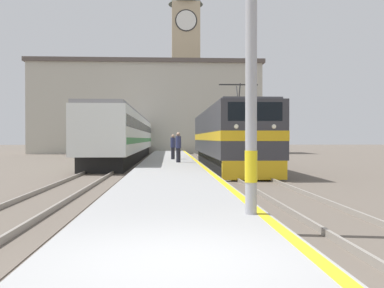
% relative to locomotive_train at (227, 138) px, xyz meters
% --- Properties ---
extents(ground_plane, '(200.00, 200.00, 0.00)m').
position_rel_locomotive_train_xyz_m(ground_plane, '(-3.50, 7.54, -1.89)').
color(ground_plane, '#60564C').
extents(platform, '(3.58, 140.00, 0.41)m').
position_rel_locomotive_train_xyz_m(platform, '(-3.50, 2.54, -1.69)').
color(platform, '#999999').
rests_on(platform, ground).
extents(rail_track_near, '(2.83, 140.00, 0.16)m').
position_rel_locomotive_train_xyz_m(rail_track_near, '(0.00, 2.54, -1.86)').
color(rail_track_near, '#60564C').
rests_on(rail_track_near, ground).
extents(rail_track_far, '(2.83, 140.00, 0.16)m').
position_rel_locomotive_train_xyz_m(rail_track_far, '(-7.21, 2.54, -1.86)').
color(rail_track_far, '#60564C').
rests_on(rail_track_far, ground).
extents(locomotive_train, '(2.92, 18.41, 4.67)m').
position_rel_locomotive_train_xyz_m(locomotive_train, '(0.00, 0.00, 0.00)').
color(locomotive_train, black).
rests_on(locomotive_train, ground).
extents(passenger_train, '(2.92, 45.32, 3.79)m').
position_rel_locomotive_train_xyz_m(passenger_train, '(-7.21, 17.19, 0.16)').
color(passenger_train, black).
rests_on(passenger_train, ground).
extents(person_on_platform, '(0.34, 0.34, 1.71)m').
position_rel_locomotive_train_xyz_m(person_on_platform, '(-3.34, 3.35, -0.59)').
color(person_on_platform, '#23232D').
rests_on(person_on_platform, platform).
extents(second_waiting_passenger, '(0.34, 0.34, 1.80)m').
position_rel_locomotive_train_xyz_m(second_waiting_passenger, '(-3.05, -0.83, -0.53)').
color(second_waiting_passenger, '#23232D').
rests_on(second_waiting_passenger, platform).
extents(clock_tower, '(5.04, 5.04, 25.10)m').
position_rel_locomotive_train_xyz_m(clock_tower, '(-1.14, 38.12, 11.48)').
color(clock_tower, tan).
rests_on(clock_tower, ground).
extents(station_building, '(28.67, 7.40, 11.43)m').
position_rel_locomotive_train_xyz_m(station_building, '(-6.39, 29.14, 3.85)').
color(station_building, '#B7B2A3').
rests_on(station_building, ground).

